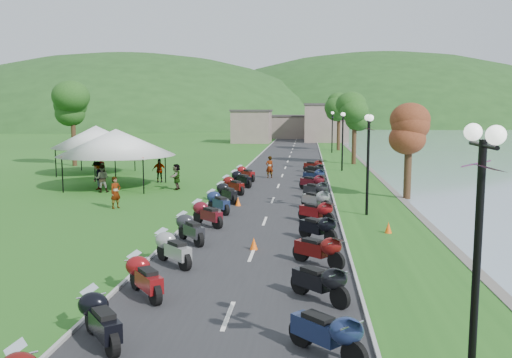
{
  "coord_description": "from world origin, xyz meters",
  "views": [
    {
      "loc": [
        1.98,
        -9.27,
        5.3
      ],
      "look_at": [
        -0.96,
        21.73,
        1.3
      ],
      "focal_mm": 38.0,
      "sensor_mm": 36.0,
      "label": 1
    }
  ],
  "objects": [
    {
      "name": "road",
      "position": [
        0.0,
        40.0,
        0.01
      ],
      "size": [
        7.0,
        120.0,
        0.02
      ],
      "primitive_type": "cube",
      "color": "#29292B",
      "rests_on": "ground"
    },
    {
      "name": "streetlamp_near",
      "position": [
        4.95,
        0.23,
        2.5
      ],
      "size": [
        1.4,
        1.4,
        5.0
      ],
      "primitive_type": null,
      "color": "black",
      "rests_on": "ground"
    },
    {
      "name": "far_building",
      "position": [
        -2.0,
        85.0,
        2.5
      ],
      "size": [
        18.0,
        16.0,
        5.0
      ],
      "primitive_type": "cube",
      "color": "gray",
      "rests_on": "ground"
    },
    {
      "name": "pedestrian_b",
      "position": [
        -11.18,
        24.18,
        0.0
      ],
      "size": [
        0.97,
        0.7,
        1.8
      ],
      "primitive_type": "imported",
      "rotation": [
        0.0,
        0.0,
        3.42
      ],
      "color": "slate",
      "rests_on": "ground"
    },
    {
      "name": "vendor_tent_side",
      "position": [
        -15.32,
        33.84,
        2.0
      ],
      "size": [
        4.82,
        4.82,
        4.0
      ],
      "primitive_type": null,
      "color": "white",
      "rests_on": "ground"
    },
    {
      "name": "moto_row_right",
      "position": [
        2.43,
        19.22,
        0.55
      ],
      "size": [
        2.6,
        37.08,
        1.1
      ],
      "primitive_type": null,
      "color": "#331411",
      "rests_on": "ground"
    },
    {
      "name": "moto_row_left",
      "position": [
        -2.58,
        11.51,
        0.55
      ],
      "size": [
        2.6,
        40.29,
        1.1
      ],
      "primitive_type": null,
      "color": "#331411",
      "rests_on": "ground"
    },
    {
      "name": "pedestrian_c",
      "position": [
        -11.94,
        25.35,
        0.0
      ],
      "size": [
        0.65,
        1.27,
        1.88
      ],
      "primitive_type": "imported",
      "rotation": [
        0.0,
        0.0,
        4.84
      ],
      "color": "slate",
      "rests_on": "ground"
    },
    {
      "name": "traffic_cone_near",
      "position": [
        -0.0,
        10.69,
        0.24
      ],
      "size": [
        0.31,
        0.31,
        0.49
      ],
      "primitive_type": "cone",
      "color": "#F2590C",
      "rests_on": "ground"
    },
    {
      "name": "hills_backdrop",
      "position": [
        0.0,
        200.0,
        0.0
      ],
      "size": [
        360.0,
        120.0,
        76.0
      ],
      "primitive_type": null,
      "color": "#285621",
      "rests_on": "ground"
    },
    {
      "name": "pedestrian_a",
      "position": [
        -8.28,
        18.7,
        0.0
      ],
      "size": [
        0.73,
        0.78,
        1.73
      ],
      "primitive_type": "imported",
      "rotation": [
        0.0,
        0.0,
        0.99
      ],
      "color": "slate",
      "rests_on": "ground"
    },
    {
      "name": "vendor_tent_main",
      "position": [
        -10.97,
        26.46,
        2.0
      ],
      "size": [
        5.32,
        5.32,
        4.0
      ],
      "primitive_type": null,
      "color": "white",
      "rests_on": "ground"
    },
    {
      "name": "tree_lakeside",
      "position": [
        7.95,
        23.44,
        3.27
      ],
      "size": [
        2.35,
        2.35,
        6.53
      ],
      "primitive_type": null,
      "color": "#295E1E",
      "rests_on": "ground"
    }
  ]
}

